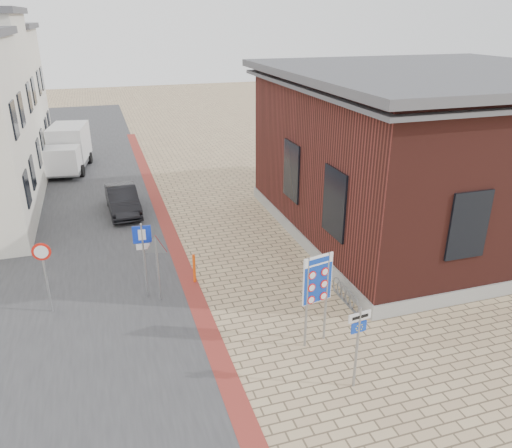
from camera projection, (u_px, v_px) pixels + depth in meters
ground at (295, 358)px, 13.74m from camera, size 120.00×120.00×0.00m
road_strip at (85, 201)px, 25.38m from camera, size 7.00×60.00×0.02m
curb_strip at (168, 229)px, 21.96m from camera, size 0.60×40.00×0.02m
brick_building at (434, 149)px, 21.07m from camera, size 13.00×13.00×6.80m
bike_rack at (345, 295)px, 16.32m from camera, size 0.08×1.80×0.60m
sedan at (123, 200)px, 23.64m from camera, size 1.54×3.91×1.27m
box_truck at (68, 148)px, 29.96m from camera, size 2.71×5.19×2.58m
border_sign at (317, 281)px, 13.63m from camera, size 0.94×0.25×2.79m
essen_sign at (358, 335)px, 12.11m from camera, size 0.63×0.12×2.33m
parking_sign at (143, 248)px, 16.01m from camera, size 0.59×0.08×2.66m
yield_sign at (156, 253)px, 15.88m from camera, size 0.79×0.30×2.29m
speed_sign at (44, 266)px, 15.25m from camera, size 0.57×0.10×2.42m
bollard at (194, 269)px, 17.42m from camera, size 0.13×0.13×1.08m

